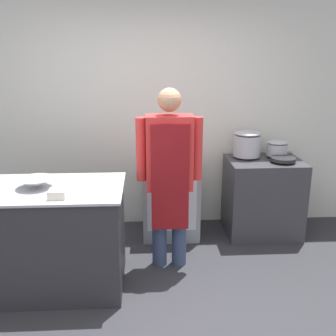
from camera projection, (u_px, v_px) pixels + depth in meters
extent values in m
plane|color=#2D2D33|center=(157.00, 326.00, 2.99)|extent=(14.00, 14.00, 0.00)
cube|color=silver|center=(151.00, 111.00, 4.48)|extent=(8.00, 0.05, 2.70)
cube|color=#2D2D33|center=(45.00, 239.00, 3.39)|extent=(1.33, 0.76, 0.90)
cube|color=#B2B5BC|center=(40.00, 189.00, 3.26)|extent=(1.39, 0.79, 0.02)
cube|color=#38383D|center=(262.00, 197.00, 4.43)|extent=(0.80, 0.64, 0.87)
cube|color=#B2B5BC|center=(273.00, 182.00, 4.06)|extent=(0.74, 0.03, 0.10)
cube|color=#B2B5BC|center=(257.00, 152.00, 4.59)|extent=(0.80, 0.03, 0.02)
cube|color=#93999E|center=(170.00, 200.00, 4.43)|extent=(0.61, 0.59, 0.80)
cube|color=silver|center=(172.00, 206.00, 4.14)|extent=(0.52, 0.02, 0.56)
cylinder|color=#38476B|center=(159.00, 227.00, 3.75)|extent=(0.14, 0.14, 0.78)
cylinder|color=#38476B|center=(179.00, 227.00, 3.76)|extent=(0.14, 0.14, 0.78)
cube|color=red|center=(169.00, 153.00, 3.55)|extent=(0.42, 0.22, 0.68)
cube|color=maroon|center=(170.00, 178.00, 3.49)|extent=(0.34, 0.02, 0.98)
cylinder|color=red|center=(141.00, 150.00, 3.53)|extent=(0.09, 0.09, 0.58)
cylinder|color=red|center=(198.00, 149.00, 3.55)|extent=(0.09, 0.09, 0.58)
sphere|color=tan|center=(169.00, 100.00, 3.41)|extent=(0.21, 0.21, 0.21)
cone|color=#B2B5BC|center=(36.00, 183.00, 3.25)|extent=(0.30, 0.30, 0.08)
cube|color=silver|center=(58.00, 194.00, 3.03)|extent=(0.13, 0.13, 0.07)
cylinder|color=#B2B5BC|center=(247.00, 146.00, 4.36)|extent=(0.30, 0.30, 0.23)
ellipsoid|color=#B2B5BC|center=(248.00, 133.00, 4.32)|extent=(0.30, 0.30, 0.05)
cylinder|color=#262628|center=(283.00, 159.00, 4.19)|extent=(0.27, 0.27, 0.04)
cylinder|color=#B2B5BC|center=(277.00, 150.00, 4.39)|extent=(0.23, 0.23, 0.13)
ellipsoid|color=#B2B5BC|center=(277.00, 142.00, 4.37)|extent=(0.22, 0.22, 0.04)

